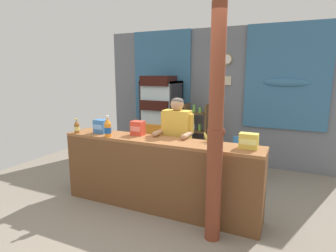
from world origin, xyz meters
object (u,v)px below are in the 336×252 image
object	(u,v)px
soda_bottle_orange_soda	(108,128)
soda_bottle_water	(219,140)
drink_fridge	(161,115)
soda_bottle_iced_tea	(77,127)
snack_box_biscuit	(101,126)
timber_post	(215,134)
snack_box_instant_noodle	(249,141)
bottle_shelf_rack	(196,133)
snack_box_crackers	(138,128)
stall_counter	(155,170)
banana_bunch	(213,138)
shopkeeper	(177,137)
plastic_lawn_chair	(242,155)

from	to	relation	value
soda_bottle_orange_soda	soda_bottle_water	xyz separation A→B (m)	(1.56, 0.09, -0.03)
drink_fridge	soda_bottle_orange_soda	world-z (taller)	drink_fridge
soda_bottle_iced_tea	snack_box_biscuit	distance (m)	0.36
timber_post	soda_bottle_iced_tea	xyz separation A→B (m)	(-2.17, 0.25, -0.15)
snack_box_instant_noodle	soda_bottle_iced_tea	bearing A→B (deg)	-175.79
bottle_shelf_rack	drink_fridge	bearing A→B (deg)	-168.87
snack_box_crackers	stall_counter	bearing A→B (deg)	-28.83
timber_post	snack_box_instant_noodle	distance (m)	0.54
banana_bunch	soda_bottle_water	bearing A→B (deg)	-56.34
drink_fridge	snack_box_biscuit	xyz separation A→B (m)	(-0.04, -1.94, 0.10)
snack_box_instant_noodle	snack_box_crackers	bearing A→B (deg)	177.16
soda_bottle_water	shopkeeper	bearing A→B (deg)	149.45
timber_post	banana_bunch	world-z (taller)	timber_post
snack_box_instant_noodle	bottle_shelf_rack	bearing A→B (deg)	123.20
snack_box_crackers	plastic_lawn_chair	bearing A→B (deg)	45.79
bottle_shelf_rack	shopkeeper	bearing A→B (deg)	-80.77
drink_fridge	soda_bottle_iced_tea	world-z (taller)	drink_fridge
soda_bottle_orange_soda	snack_box_biscuit	distance (m)	0.29
timber_post	plastic_lawn_chair	xyz separation A→B (m)	(-0.01, 1.81, -0.74)
bottle_shelf_rack	soda_bottle_iced_tea	distance (m)	2.54
bottle_shelf_rack	soda_bottle_orange_soda	xyz separation A→B (m)	(-0.54, -2.25, 0.47)
drink_fridge	snack_box_biscuit	distance (m)	1.94
soda_bottle_water	soda_bottle_iced_tea	bearing A→B (deg)	-177.72
plastic_lawn_chair	snack_box_biscuit	distance (m)	2.39
soda_bottle_water	snack_box_instant_noodle	bearing A→B (deg)	16.46
soda_bottle_iced_tea	snack_box_instant_noodle	distance (m)	2.47
soda_bottle_orange_soda	snack_box_biscuit	size ratio (longest dim) A/B	1.49
drink_fridge	snack_box_crackers	xyz separation A→B (m)	(0.53, -1.83, 0.10)
shopkeeper	snack_box_instant_noodle	distance (m)	1.13
bottle_shelf_rack	soda_bottle_iced_tea	size ratio (longest dim) A/B	5.82
soda_bottle_iced_tea	soda_bottle_orange_soda	bearing A→B (deg)	-0.88
timber_post	snack_box_biscuit	bearing A→B (deg)	167.86
stall_counter	snack_box_biscuit	bearing A→B (deg)	174.05
timber_post	bottle_shelf_rack	bearing A→B (deg)	113.02
plastic_lawn_chair	snack_box_crackers	world-z (taller)	snack_box_crackers
plastic_lawn_chair	snack_box_instant_noodle	world-z (taller)	snack_box_instant_noodle
soda_bottle_orange_soda	soda_bottle_iced_tea	world-z (taller)	soda_bottle_orange_soda
plastic_lawn_chair	soda_bottle_iced_tea	distance (m)	2.73
stall_counter	plastic_lawn_chair	size ratio (longest dim) A/B	3.27
bottle_shelf_rack	snack_box_instant_noodle	size ratio (longest dim) A/B	5.82
timber_post	soda_bottle_water	distance (m)	0.36
shopkeeper	snack_box_biscuit	bearing A→B (deg)	-160.68
stall_counter	banana_bunch	distance (m)	0.89
timber_post	soda_bottle_water	bearing A→B (deg)	96.14
drink_fridge	plastic_lawn_chair	distance (m)	1.94
snack_box_crackers	soda_bottle_orange_soda	bearing A→B (deg)	-140.60
snack_box_instant_noodle	snack_box_biscuit	distance (m)	2.13
soda_bottle_water	snack_box_instant_noodle	distance (m)	0.34
drink_fridge	banana_bunch	world-z (taller)	drink_fridge
timber_post	soda_bottle_iced_tea	bearing A→B (deg)	173.50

